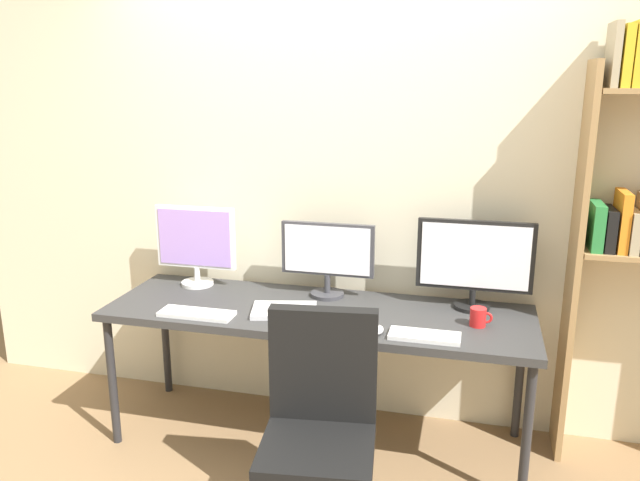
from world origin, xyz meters
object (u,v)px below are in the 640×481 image
Objects in this scene: monitor_right at (475,260)px; desk at (318,319)px; monitor_left at (196,243)px; office_chair at (319,458)px; keyboard_right at (425,336)px; laptop_closed at (284,310)px; monitor_center at (327,255)px; keyboard_left at (197,314)px; coffee_mug at (479,317)px; computer_mouse at (377,330)px.

desk is at bearing -164.39° from monitor_right.
monitor_left is at bearing -180.00° from monitor_right.
keyboard_right is (0.36, 0.52, 0.35)m from office_chair.
monitor_center is at bearing 49.63° from laptop_closed.
monitor_center is 0.76m from monitor_right.
coffee_mug is (1.35, 0.21, 0.04)m from keyboard_left.
keyboard_left is (-0.76, 0.52, 0.35)m from office_chair.
keyboard_right is (0.56, -0.23, 0.06)m from desk.
computer_mouse is (0.34, -0.44, -0.21)m from monitor_center.
monitor_right is at bearing 98.06° from coffee_mug.
laptop_closed is at bearing -176.30° from coffee_mug.
keyboard_left is at bearing -174.19° from laptop_closed.
laptop_closed is (0.61, -0.30, -0.24)m from monitor_left.
computer_mouse is (0.34, -0.23, 0.07)m from desk.
monitor_center is at bearing -179.99° from monitor_right.
monitor_left is 1.21m from computer_mouse.
computer_mouse is (-0.42, -0.44, -0.24)m from monitor_right.
office_chair is at bearing -75.74° from laptop_closed.
monitor_center is at bearing 38.30° from keyboard_left.
desk is at bearing 146.44° from computer_mouse.
laptop_closed is (-0.15, -0.09, 0.06)m from desk.
computer_mouse is at bearing -29.59° from laptop_closed.
office_chair reaches higher than laptop_closed.
monitor_left reaches higher than keyboard_right.
monitor_left is 4.37× the size of coffee_mug.
monitor_left is at bearing 134.94° from office_chair.
monitor_left is (-0.76, 0.21, 0.30)m from desk.
monitor_center reaches higher than laptop_closed.
monitor_left is 1.52m from monitor_right.
computer_mouse is 0.91× the size of coffee_mug.
monitor_center reaches higher than keyboard_right.
computer_mouse is at bearing -155.73° from coffee_mug.
office_chair is at bearing -120.23° from monitor_right.
desk is 0.61m from keyboard_left.
desk is 6.73× the size of keyboard_right.
monitor_center reaches higher than keyboard_left.
keyboard_left is 0.43m from laptop_closed.
office_chair is 3.08× the size of keyboard_right.
keyboard_left and keyboard_right have the same top height.
monitor_center reaches higher than coffee_mug.
keyboard_left is (-1.32, -0.44, -0.25)m from monitor_right.
desk is 3.75× the size of monitor_right.
keyboard_left is (-0.56, -0.23, 0.06)m from desk.
monitor_center is at bearing 101.72° from office_chair.
computer_mouse is at bearing -21.74° from monitor_left.
computer_mouse is at bearing 74.57° from office_chair.
monitor_left is at bearing 180.00° from monitor_center.
office_chair is 3.09× the size of laptop_closed.
monitor_right is 0.32m from coffee_mug.
coffee_mug is (0.23, 0.21, 0.04)m from keyboard_right.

